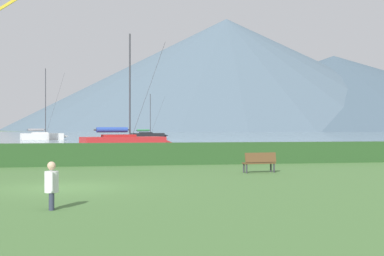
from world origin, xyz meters
name	(u,v)px	position (x,y,z in m)	size (l,w,h in m)	color
ground_plane	(62,188)	(0.00, 0.00, 0.00)	(1000.00, 1000.00, 0.00)	#477038
harbor_water	(83,135)	(0.00, 137.00, 0.00)	(320.00, 246.00, 0.00)	gray
hedge_line	(71,155)	(0.00, 11.00, 0.62)	(80.00, 1.20, 1.24)	#284C23
sailboat_slip_0	(43,136)	(-6.43, 75.02, 0.68)	(8.12, 3.99, 12.10)	white
sailboat_slip_3	(148,135)	(12.48, 83.46, 0.60)	(7.33, 2.80, 8.51)	black
sailboat_slip_5	(124,142)	(4.36, 31.57, 0.74)	(9.14, 4.53, 10.99)	red
park_bench_near_path	(260,161)	(8.80, 4.66, 0.53)	(1.60, 0.65, 0.95)	brown
person_seated_viewer	(52,183)	(-0.06, -5.11, 0.69)	(0.36, 0.57, 1.25)	#2D3347
distant_hill_west_ridge	(226,75)	(98.03, 348.81, 39.28)	(304.73, 304.73, 78.56)	#4C6070
distant_hill_central_peak	(344,105)	(201.82, 376.73, 19.31)	(271.09, 271.09, 38.63)	#4C6070
distant_hill_east_ridge	(334,93)	(166.80, 322.66, 25.42)	(286.65, 286.65, 50.83)	#425666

